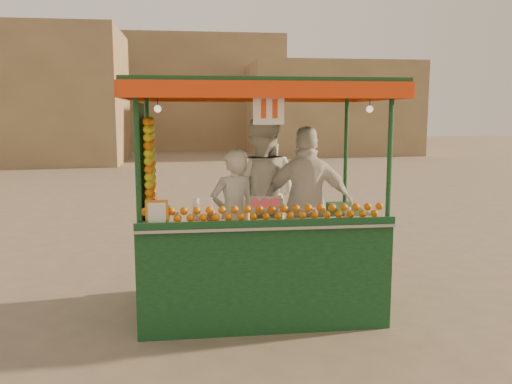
{
  "coord_description": "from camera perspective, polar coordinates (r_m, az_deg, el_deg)",
  "views": [
    {
      "loc": [
        -1.16,
        -5.97,
        2.25
      ],
      "look_at": [
        -0.38,
        -0.06,
        1.38
      ],
      "focal_mm": 37.62,
      "sensor_mm": 36.0,
      "label": 1
    }
  ],
  "objects": [
    {
      "name": "building_left",
      "position": [
        27.14,
        -24.64,
        9.19
      ],
      "size": [
        10.0,
        6.0,
        6.0
      ],
      "primitive_type": "cube",
      "color": "#9D8359",
      "rests_on": "ground"
    },
    {
      "name": "ground",
      "position": [
        6.48,
        3.32,
        -11.99
      ],
      "size": [
        90.0,
        90.0,
        0.0
      ],
      "primitive_type": "plane",
      "color": "brown",
      "rests_on": "ground"
    },
    {
      "name": "building_right",
      "position": [
        31.06,
        7.81,
        8.74
      ],
      "size": [
        9.0,
        6.0,
        5.0
      ],
      "primitive_type": "cube",
      "color": "#9D8359",
      "rests_on": "ground"
    },
    {
      "name": "building_center",
      "position": [
        36.0,
        -8.99,
        10.25
      ],
      "size": [
        14.0,
        7.0,
        7.0
      ],
      "primitive_type": "cube",
      "color": "#9D8359",
      "rests_on": "ground"
    },
    {
      "name": "vendor_middle",
      "position": [
        6.44,
        0.51,
        -0.4
      ],
      "size": [
        1.12,
        0.98,
        1.94
      ],
      "rotation": [
        0.0,
        0.0,
        2.85
      ],
      "color": "silver",
      "rests_on": "ground"
    },
    {
      "name": "juice_cart",
      "position": [
        6.05,
        -0.4,
        -5.11
      ],
      "size": [
        2.86,
        1.85,
        2.6
      ],
      "color": "#0E351D",
      "rests_on": "ground"
    },
    {
      "name": "vendor_right",
      "position": [
        6.19,
        5.48,
        -1.41
      ],
      "size": [
        1.12,
        0.62,
        1.81
      ],
      "rotation": [
        0.0,
        0.0,
        2.96
      ],
      "color": "silver",
      "rests_on": "ground"
    },
    {
      "name": "vendor_left",
      "position": [
        6.17,
        -2.39,
        -2.6
      ],
      "size": [
        0.66,
        0.54,
        1.56
      ],
      "rotation": [
        0.0,
        0.0,
        3.49
      ],
      "color": "silver",
      "rests_on": "ground"
    }
  ]
}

